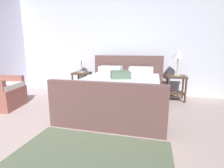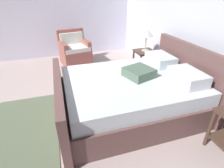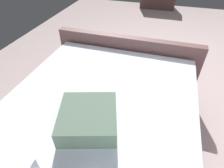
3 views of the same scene
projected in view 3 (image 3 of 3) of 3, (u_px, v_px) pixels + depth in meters
ground_plane at (157, 59)px, 3.27m from camera, size 5.76×6.55×0.02m
bed at (95, 135)px, 1.62m from camera, size 1.83×2.29×1.05m
area_rug at (132, 64)px, 3.11m from camera, size 1.86×1.01×0.01m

